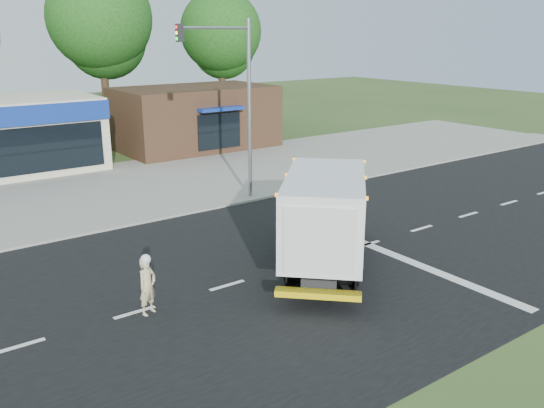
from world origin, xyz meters
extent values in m
plane|color=#385123|center=(0.00, 0.00, 0.00)|extent=(120.00, 120.00, 0.00)
cube|color=black|center=(0.00, 0.00, 0.00)|extent=(60.00, 14.00, 0.02)
cube|color=gray|center=(0.00, 8.20, 0.06)|extent=(60.00, 2.40, 0.12)
cube|color=gray|center=(0.00, 14.00, 0.01)|extent=(60.00, 9.00, 0.02)
cube|color=silver|center=(-9.00, 0.00, 0.02)|extent=(1.20, 0.15, 0.01)
cube|color=silver|center=(-6.00, 0.00, 0.02)|extent=(1.20, 0.15, 0.01)
cube|color=silver|center=(-3.00, 0.00, 0.02)|extent=(1.20, 0.15, 0.01)
cube|color=silver|center=(0.00, 0.00, 0.02)|extent=(1.20, 0.15, 0.01)
cube|color=silver|center=(3.00, 0.00, 0.02)|extent=(1.20, 0.15, 0.01)
cube|color=silver|center=(6.00, 0.00, 0.02)|extent=(1.20, 0.15, 0.01)
cube|color=silver|center=(9.00, 0.00, 0.02)|extent=(1.20, 0.15, 0.01)
cube|color=silver|center=(12.00, 0.00, 0.02)|extent=(1.20, 0.15, 0.01)
cube|color=silver|center=(3.00, -3.00, 0.02)|extent=(0.40, 7.00, 0.01)
cube|color=black|center=(-0.02, -1.02, 0.69)|extent=(4.16, 4.24, 0.35)
cube|color=white|center=(2.43, 1.50, 1.53)|extent=(2.91, 2.90, 2.08)
cube|color=black|center=(3.08, 2.18, 1.73)|extent=(1.45, 1.42, 0.89)
cube|color=white|center=(-0.02, -1.02, 2.08)|extent=(5.15, 5.21, 2.33)
cube|color=silver|center=(-1.76, -2.81, 2.03)|extent=(1.46, 1.42, 1.88)
cube|color=yellow|center=(-1.88, -2.94, 0.54)|extent=(1.95, 1.90, 0.18)
cube|color=orange|center=(-0.02, -1.02, 3.22)|extent=(5.04, 5.09, 0.08)
cylinder|color=black|center=(1.79, 2.19, 0.48)|extent=(0.87, 0.89, 0.95)
cylinder|color=black|center=(3.14, 0.88, 0.48)|extent=(0.87, 0.89, 0.95)
cylinder|color=black|center=(-1.21, -0.83, 0.48)|extent=(0.87, 0.89, 0.95)
cylinder|color=black|center=(0.21, -2.21, 0.48)|extent=(0.87, 0.89, 0.95)
imported|color=#C8B985|center=(-5.68, -0.26, 0.82)|extent=(0.70, 0.60, 1.63)
sphere|color=white|center=(-5.68, -0.26, 1.60)|extent=(0.28, 0.28, 0.28)
cube|color=#382316|center=(7.00, 20.00, 2.00)|extent=(10.00, 6.00, 4.00)
cube|color=navy|center=(7.00, 16.90, 2.90)|extent=(3.00, 1.20, 0.20)
cube|color=black|center=(7.00, 16.95, 1.50)|extent=(3.00, 0.12, 2.20)
cylinder|color=gray|center=(3.00, 7.60, 4.00)|extent=(0.18, 0.18, 8.00)
cylinder|color=gray|center=(1.30, 7.60, 7.60)|extent=(3.40, 0.12, 0.12)
cube|color=black|center=(-0.30, 7.60, 7.40)|extent=(0.25, 0.25, 0.70)
cylinder|color=#332114|center=(4.00, 28.00, 3.92)|extent=(0.56, 0.56, 7.84)
sphere|color=#134514|center=(4.00, 28.00, 8.40)|extent=(7.39, 7.39, 7.39)
sphere|color=#134514|center=(4.50, 28.50, 6.94)|extent=(5.82, 5.82, 5.82)
cylinder|color=#332114|center=(14.00, 28.00, 3.50)|extent=(0.56, 0.56, 7.00)
sphere|color=#134514|center=(14.00, 28.00, 7.50)|extent=(6.60, 6.60, 6.60)
sphere|color=#134514|center=(14.50, 28.50, 6.20)|extent=(5.20, 5.20, 5.20)
camera|label=1|loc=(-11.39, -13.81, 7.44)|focal=38.00mm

